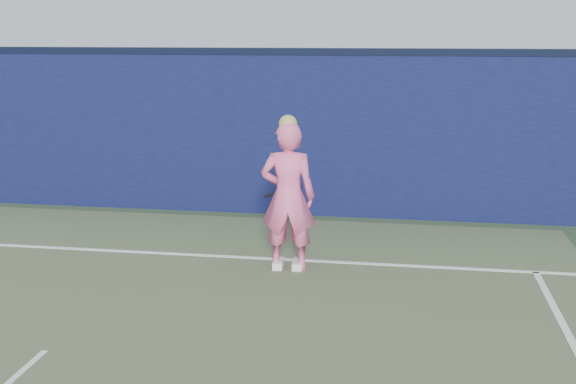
# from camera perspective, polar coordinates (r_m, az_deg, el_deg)

# --- Properties ---
(backstop_wall) EXTENTS (24.00, 0.40, 2.50)m
(backstop_wall) POSITION_cam_1_polar(r_m,az_deg,el_deg) (11.73, -6.55, 4.65)
(backstop_wall) COLOR #0C0E36
(backstop_wall) RESTS_ON ground
(wall_cap) EXTENTS (24.00, 0.42, 0.10)m
(wall_cap) POSITION_cam_1_polar(r_m,az_deg,el_deg) (11.62, -6.72, 11.01)
(wall_cap) COLOR black
(wall_cap) RESTS_ON backstop_wall
(player) EXTENTS (0.69, 0.47, 1.90)m
(player) POSITION_cam_1_polar(r_m,az_deg,el_deg) (8.70, -0.00, -0.32)
(player) COLOR pink
(player) RESTS_ON ground
(racket) EXTENTS (0.48, 0.24, 0.27)m
(racket) POSITION_cam_1_polar(r_m,az_deg,el_deg) (9.18, 0.18, 0.29)
(racket) COLOR black
(racket) RESTS_ON ground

